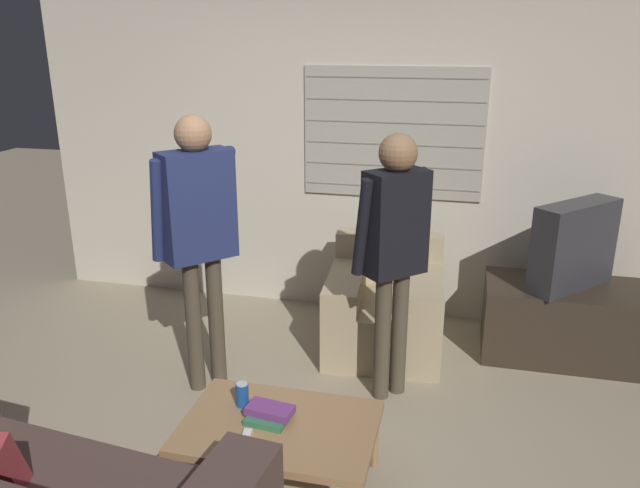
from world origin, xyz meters
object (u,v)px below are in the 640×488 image
coffee_table (279,430)px  book_stack (270,414)px  armchair_beige (385,306)px  person_right_standing (394,237)px  person_left_standing (198,220)px  spare_remote (246,439)px  tv (574,245)px  soda_can (242,394)px

coffee_table → book_stack: (-0.06, 0.03, 0.07)m
armchair_beige → person_right_standing: size_ratio=0.59×
coffee_table → book_stack: size_ratio=3.91×
person_left_standing → spare_remote: person_left_standing is taller
armchair_beige → book_stack: (-0.35, -1.65, 0.11)m
spare_remote → person_right_standing: bearing=58.8°
armchair_beige → tv: 1.35m
book_stack → soda_can: bearing=153.6°
tv → armchair_beige: bearing=-42.0°
soda_can → tv: bearing=43.6°
armchair_beige → person_right_standing: 1.00m
person_right_standing → book_stack: 1.26m
person_right_standing → book_stack: person_right_standing is taller
armchair_beige → tv: size_ratio=1.51×
tv → soda_can: bearing=-3.9°
coffee_table → person_right_standing: 1.30m
tv → spare_remote: 2.60m
spare_remote → tv: bearing=42.5°
tv → person_left_standing: size_ratio=0.37×
armchair_beige → soda_can: size_ratio=7.72×
armchair_beige → tv: bearing=-178.5°
coffee_table → person_right_standing: person_right_standing is taller
armchair_beige → person_left_standing: 1.56m
armchair_beige → spare_remote: size_ratio=7.26×
person_right_standing → soda_can: 1.26m
armchair_beige → coffee_table: size_ratio=1.03×
armchair_beige → book_stack: armchair_beige is taller
soda_can → book_stack: bearing=-26.4°
tv → spare_remote: bearing=2.4°
coffee_table → person_left_standing: person_left_standing is taller
tv → person_left_standing: person_left_standing is taller
coffee_table → soda_can: 0.27m
tv → person_left_standing: (-2.30, -0.94, 0.29)m
coffee_table → tv: size_ratio=1.47×
soda_can → spare_remote: size_ratio=0.94×
book_stack → spare_remote: 0.20m
armchair_beige → tv: tv is taller
coffee_table → armchair_beige: bearing=80.1°
tv → book_stack: (-1.59, -1.77, -0.41)m
tv → soda_can: tv is taller
person_left_standing → book_stack: size_ratio=7.23×
tv → soda_can: size_ratio=5.10×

